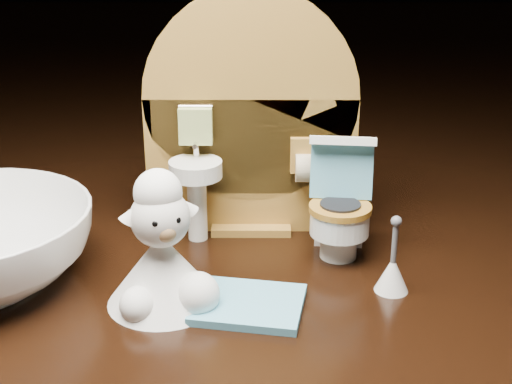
# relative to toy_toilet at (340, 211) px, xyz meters

# --- Properties ---
(backdrop_panel) EXTENTS (0.13, 0.05, 0.15)m
(backdrop_panel) POSITION_rel_toy_toilet_xyz_m (-0.05, 0.03, 0.04)
(backdrop_panel) COLOR olive
(backdrop_panel) RESTS_ON ground
(toy_toilet) EXTENTS (0.04, 0.05, 0.07)m
(toy_toilet) POSITION_rel_toy_toilet_xyz_m (0.00, 0.00, 0.00)
(toy_toilet) COLOR white
(toy_toilet) RESTS_ON ground
(bath_mat) EXTENTS (0.06, 0.05, 0.00)m
(bath_mat) POSITION_rel_toy_toilet_xyz_m (-0.05, -0.07, -0.02)
(bath_mat) COLOR #58A4BE
(bath_mat) RESTS_ON ground
(toilet_brush) EXTENTS (0.02, 0.02, 0.04)m
(toilet_brush) POSITION_rel_toy_toilet_xyz_m (0.02, -0.05, -0.01)
(toilet_brush) COLOR white
(toilet_brush) RESTS_ON ground
(plush_lamb) EXTENTS (0.06, 0.06, 0.08)m
(plush_lamb) POSITION_rel_toy_toilet_xyz_m (-0.10, -0.06, -0.00)
(plush_lamb) COLOR white
(plush_lamb) RESTS_ON ground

